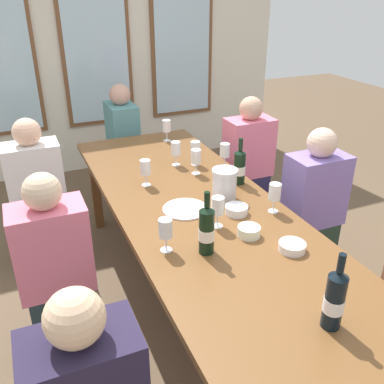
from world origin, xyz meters
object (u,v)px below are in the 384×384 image
at_px(wine_glass_5, 145,168).
at_px(wine_glass_8, 166,229).
at_px(seated_person_1, 313,212).
at_px(seated_person_6, 124,147).
at_px(dining_table, 199,216).
at_px(wine_glass_0, 217,207).
at_px(wine_bottle_1, 239,167).
at_px(metal_pitcher, 225,184).
at_px(tasting_bowl_0, 292,247).
at_px(white_plate_0, 185,209).
at_px(tasting_bowl_2, 236,210).
at_px(wine_glass_4, 167,127).
at_px(wine_glass_6, 275,192).
at_px(seated_person_0, 56,274).
at_px(wine_bottle_0, 335,299).
at_px(tasting_bowl_1, 249,231).
at_px(wine_glass_7, 225,151).
at_px(wine_glass_2, 195,149).
at_px(wine_glass_1, 196,158).
at_px(seated_person_4, 38,197).
at_px(wine_bottle_2, 207,230).
at_px(wine_glass_3, 176,149).
at_px(seated_person_5, 248,165).

height_order(wine_glass_5, wine_glass_8, same).
bearing_deg(seated_person_1, seated_person_6, 115.85).
height_order(dining_table, seated_person_1, seated_person_1).
bearing_deg(wine_glass_0, dining_table, 89.55).
bearing_deg(wine_bottle_1, metal_pitcher, -139.86).
bearing_deg(wine_glass_8, tasting_bowl_0, -23.25).
distance_m(white_plate_0, tasting_bowl_2, 0.29).
height_order(wine_glass_4, wine_glass_6, same).
distance_m(wine_glass_4, seated_person_0, 1.63).
distance_m(wine_bottle_1, wine_glass_4, 0.97).
xyz_separation_m(wine_bottle_0, wine_bottle_1, (0.30, 1.27, -0.01)).
height_order(wine_bottle_0, wine_glass_5, wine_bottle_0).
distance_m(white_plate_0, wine_glass_8, 0.44).
xyz_separation_m(tasting_bowl_1, wine_glass_7, (0.30, 0.86, 0.09)).
xyz_separation_m(tasting_bowl_1, wine_glass_5, (-0.30, 0.79, 0.09)).
bearing_deg(wine_glass_6, seated_person_6, 100.67).
relative_size(wine_bottle_0, seated_person_0, 0.29).
height_order(wine_glass_8, seated_person_1, seated_person_1).
relative_size(tasting_bowl_1, wine_glass_2, 0.68).
bearing_deg(wine_glass_0, wine_glass_7, 60.09).
height_order(tasting_bowl_1, seated_person_6, seated_person_6).
bearing_deg(wine_glass_1, wine_glass_8, -122.70).
bearing_deg(seated_person_0, wine_bottle_1, 10.42).
distance_m(seated_person_4, seated_person_6, 1.14).
height_order(wine_bottle_1, wine_bottle_2, wine_bottle_2).
relative_size(dining_table, wine_glass_5, 15.85).
height_order(metal_pitcher, wine_glass_4, metal_pitcher).
xyz_separation_m(wine_glass_1, seated_person_0, (-1.02, -0.47, -0.33)).
bearing_deg(tasting_bowl_2, wine_bottle_1, 59.25).
distance_m(metal_pitcher, seated_person_4, 1.41).
relative_size(wine_glass_5, seated_person_1, 0.16).
bearing_deg(wine_glass_5, wine_glass_3, 38.65).
height_order(wine_glass_0, seated_person_0, seated_person_0).
xyz_separation_m(tasting_bowl_1, wine_glass_8, (-0.44, 0.04, 0.09)).
height_order(dining_table, wine_glass_8, wine_glass_8).
bearing_deg(seated_person_4, wine_bottle_1, -31.87).
xyz_separation_m(metal_pitcher, wine_bottle_1, (0.19, 0.16, 0.02)).
distance_m(wine_bottle_2, wine_glass_6, 0.57).
height_order(wine_glass_7, seated_person_0, seated_person_0).
relative_size(wine_glass_1, wine_glass_2, 1.00).
bearing_deg(wine_bottle_2, wine_glass_2, 69.07).
xyz_separation_m(wine_glass_0, seated_person_0, (-0.84, 0.21, -0.33)).
height_order(wine_bottle_1, wine_glass_7, wine_bottle_1).
height_order(dining_table, wine_glass_1, wine_glass_1).
height_order(tasting_bowl_2, wine_glass_2, wine_glass_2).
distance_m(wine_glass_2, seated_person_6, 1.21).
distance_m(tasting_bowl_0, tasting_bowl_1, 0.24).
relative_size(wine_glass_3, wine_glass_4, 1.00).
xyz_separation_m(wine_glass_2, seated_person_5, (0.60, 0.28, -0.34)).
relative_size(metal_pitcher, wine_bottle_2, 0.58).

